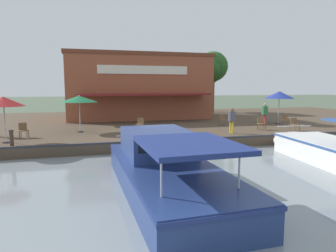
{
  "coord_description": "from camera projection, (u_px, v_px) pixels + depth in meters",
  "views": [
    {
      "loc": [
        15.12,
        -3.76,
        3.44
      ],
      "look_at": [
        -1.0,
        0.58,
        1.3
      ],
      "focal_mm": 32.0,
      "sensor_mm": 36.0,
      "label": 1
    }
  ],
  "objects": [
    {
      "name": "quay_edge_fender",
      "position": [
        162.0,
        141.0,
        15.9
      ],
      "size": [
        0.2,
        50.4,
        0.1
      ],
      "primitive_type": "cube",
      "color": "#2D2D33",
      "rests_on": "quay_deck"
    },
    {
      "name": "mooring_post",
      "position": [
        12.0,
        139.0,
        14.21
      ],
      "size": [
        0.22,
        0.22,
        0.85
      ],
      "color": "#473323",
      "rests_on": "quay_deck"
    },
    {
      "name": "tree_behind_restaurant",
      "position": [
        208.0,
        70.0,
        34.98
      ],
      "size": [
        3.72,
        3.54,
        6.8
      ],
      "color": "brown",
      "rests_on": "quay_deck"
    },
    {
      "name": "cafe_chair_beside_entrance",
      "position": [
        284.0,
        119.0,
        22.5
      ],
      "size": [
        0.59,
        0.59,
        0.85
      ],
      "color": "brown",
      "rests_on": "quay_deck"
    },
    {
      "name": "tree_upstream_bank",
      "position": [
        212.0,
        68.0,
        33.49
      ],
      "size": [
        3.52,
        3.35,
        6.89
      ],
      "color": "brown",
      "rests_on": "quay_deck"
    },
    {
      "name": "cafe_chair_back_row_seat",
      "position": [
        23.0,
        129.0,
        17.06
      ],
      "size": [
        0.58,
        0.58,
        0.85
      ],
      "color": "brown",
      "rests_on": "quay_deck"
    },
    {
      "name": "cafe_chair_mid_patio",
      "position": [
        295.0,
        124.0,
        19.87
      ],
      "size": [
        0.46,
        0.46,
        0.85
      ],
      "color": "brown",
      "rests_on": "quay_deck"
    },
    {
      "name": "patio_umbrella_near_quay_edge",
      "position": [
        3.0,
        101.0,
        15.24
      ],
      "size": [
        2.09,
        2.09,
        2.43
      ],
      "color": "#B7B7B7",
      "rests_on": "quay_deck"
    },
    {
      "name": "person_near_entrance",
      "position": [
        232.0,
        118.0,
        18.59
      ],
      "size": [
        0.45,
        0.45,
        1.59
      ],
      "color": "gold",
      "rests_on": "quay_deck"
    },
    {
      "name": "cafe_chair_under_first_umbrella",
      "position": [
        140.0,
        124.0,
        19.88
      ],
      "size": [
        0.6,
        0.6,
        0.85
      ],
      "color": "brown",
      "rests_on": "quay_deck"
    },
    {
      "name": "patio_umbrella_by_entrance",
      "position": [
        79.0,
        99.0,
        19.0
      ],
      "size": [
        2.28,
        2.28,
        2.38
      ],
      "color": "#B7B7B7",
      "rests_on": "quay_deck"
    },
    {
      "name": "cafe_chair_far_corner_seat",
      "position": [
        222.0,
        119.0,
        22.74
      ],
      "size": [
        0.49,
        0.49,
        0.85
      ],
      "color": "brown",
      "rests_on": "quay_deck"
    },
    {
      "name": "patio_umbrella_mid_patio_right",
      "position": [
        279.0,
        95.0,
        23.43
      ],
      "size": [
        2.28,
        2.28,
        2.61
      ],
      "color": "#B7B7B7",
      "rests_on": "quay_deck"
    },
    {
      "name": "motorboat_far_downstream",
      "position": [
        325.0,
        148.0,
        14.02
      ],
      "size": [
        7.15,
        3.1,
        2.09
      ],
      "color": "white",
      "rests_on": "river_water"
    },
    {
      "name": "person_at_quay_edge",
      "position": [
        265.0,
        111.0,
        22.72
      ],
      "size": [
        0.47,
        0.47,
        1.67
      ],
      "color": "#B23338",
      "rests_on": "quay_deck"
    },
    {
      "name": "cafe_chair_facing_river",
      "position": [
        261.0,
        123.0,
        20.3
      ],
      "size": [
        0.5,
        0.5,
        0.85
      ],
      "color": "brown",
      "rests_on": "quay_deck"
    },
    {
      "name": "waterfront_restaurant",
      "position": [
        137.0,
        87.0,
        28.75
      ],
      "size": [
        8.94,
        13.04,
        5.89
      ],
      "color": "brown",
      "rests_on": "quay_deck"
    },
    {
      "name": "quay_deck",
      "position": [
        132.0,
        124.0,
        26.39
      ],
      "size": [
        22.0,
        56.0,
        0.6
      ],
      "primitive_type": "cube",
      "color": "#4C3D2D",
      "rests_on": "ground"
    },
    {
      "name": "motorboat_second_along",
      "position": [
        160.0,
        165.0,
        10.54
      ],
      "size": [
        9.39,
        3.08,
        1.97
      ],
      "color": "navy",
      "rests_on": "river_water"
    },
    {
      "name": "ground_plane",
      "position": [
        162.0,
        153.0,
        15.89
      ],
      "size": [
        220.0,
        220.0,
        0.0
      ],
      "primitive_type": "plane",
      "color": "#4C5B47"
    }
  ]
}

